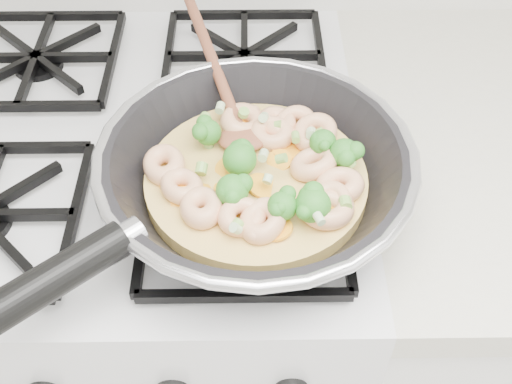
{
  "coord_description": "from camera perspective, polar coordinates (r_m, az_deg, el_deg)",
  "views": [
    {
      "loc": [
        0.16,
        1.08,
        1.45
      ],
      "look_at": [
        0.16,
        1.57,
        0.93
      ],
      "focal_mm": 44.44,
      "sensor_mm": 36.0,
      "label": 1
    }
  ],
  "objects": [
    {
      "name": "stove",
      "position": [
        1.18,
        -8.19,
        -11.04
      ],
      "size": [
        0.6,
        0.6,
        0.92
      ],
      "color": "silver",
      "rests_on": "ground"
    },
    {
      "name": "skillet",
      "position": [
        0.69,
        -0.15,
        1.7
      ],
      "size": [
        0.44,
        0.55,
        0.1
      ],
      "rotation": [
        0.0,
        0.0,
        -0.4
      ],
      "color": "black",
      "rests_on": "stove"
    }
  ]
}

